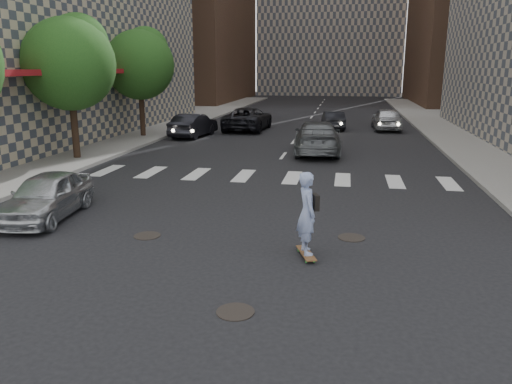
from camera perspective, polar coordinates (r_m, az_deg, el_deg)
ground at (r=11.79m, az=-5.47°, el=-7.48°), size 160.00×160.00×0.00m
sidewalk_left at (r=35.47m, az=-19.63°, el=6.40°), size 13.00×80.00×0.15m
tree_b at (r=25.02m, az=-20.36°, el=13.99°), size 4.20×4.20×6.60m
tree_c at (r=32.20m, az=-13.02°, el=14.32°), size 4.20×4.20×6.60m
manhole_a at (r=9.31m, az=-2.37°, el=-13.52°), size 0.70×0.70×0.02m
manhole_b at (r=13.48m, az=-12.33°, el=-4.90°), size 0.70×0.70×0.02m
manhole_c at (r=13.27m, az=10.86°, el=-5.14°), size 0.70×0.70×0.02m
skateboarder at (r=11.50m, az=5.89°, el=-2.42°), size 0.67×1.05×2.04m
silver_sedan at (r=15.80m, az=-22.82°, el=-0.39°), size 1.98×4.08×1.34m
traffic_car_a at (r=32.20m, az=-7.14°, el=7.59°), size 2.11×4.62×1.47m
traffic_car_b at (r=25.89m, az=7.01°, el=6.22°), size 2.70×5.82×1.65m
traffic_car_c at (r=35.34m, az=-0.93°, el=8.36°), size 2.83×5.82×1.59m
traffic_car_d at (r=36.64m, az=14.71°, el=8.11°), size 2.02×4.71×1.58m
traffic_car_e at (r=36.27m, az=8.80°, el=8.11°), size 1.87×4.06×1.29m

